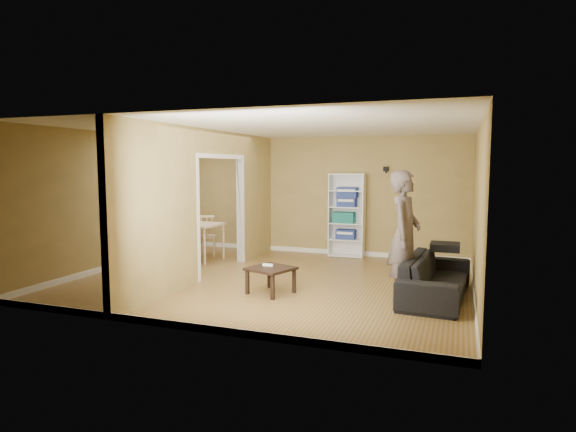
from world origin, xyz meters
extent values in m
plane|color=olive|center=(0.00, 0.00, 0.00)|extent=(6.50, 6.50, 0.00)
plane|color=white|center=(0.00, 0.00, 2.60)|extent=(6.50, 6.50, 0.00)
plane|color=#AA8D4E|center=(0.00, 2.75, 1.30)|extent=(6.50, 0.00, 6.50)
plane|color=#AA8D4E|center=(0.00, -2.75, 1.30)|extent=(6.50, 0.00, 6.50)
plane|color=#AA8D4E|center=(-3.25, 0.00, 1.30)|extent=(0.00, 5.50, 5.50)
plane|color=#AA8D4E|center=(3.25, 0.00, 1.30)|extent=(0.00, 5.50, 5.50)
cube|color=black|center=(1.50, 2.69, 1.90)|extent=(0.10, 0.10, 0.10)
imported|color=black|center=(2.70, -0.22, 0.41)|extent=(2.21, 1.08, 0.82)
imported|color=slate|center=(2.24, -0.39, 1.12)|extent=(0.88, 0.73, 2.23)
cube|color=white|center=(0.34, 2.56, 0.90)|extent=(0.02, 0.33, 1.81)
cube|color=white|center=(1.08, 2.56, 0.90)|extent=(0.02, 0.33, 1.81)
cube|color=white|center=(0.71, 2.71, 0.90)|extent=(0.76, 0.02, 1.81)
cube|color=white|center=(0.71, 2.56, 0.02)|extent=(0.72, 0.33, 0.02)
cube|color=white|center=(0.71, 2.56, 0.37)|extent=(0.72, 0.33, 0.02)
cube|color=white|center=(0.71, 2.56, 0.73)|extent=(0.72, 0.33, 0.02)
cube|color=white|center=(0.71, 2.56, 1.08)|extent=(0.72, 0.33, 0.02)
cube|color=white|center=(0.71, 2.56, 1.43)|extent=(0.72, 0.33, 0.02)
cube|color=white|center=(0.71, 2.56, 1.79)|extent=(0.72, 0.33, 0.02)
cube|color=navy|center=(0.69, 2.56, 0.49)|extent=(0.41, 0.27, 0.21)
cube|color=#227B7C|center=(0.64, 2.56, 0.85)|extent=(0.46, 0.30, 0.23)
cube|color=#150F55|center=(0.70, 2.56, 1.19)|extent=(0.40, 0.26, 0.20)
cube|color=#1D2647|center=(0.71, 2.56, 1.42)|extent=(0.43, 0.28, 0.22)
cube|color=black|center=(0.29, -0.83, 0.39)|extent=(0.61, 0.61, 0.04)
cube|color=black|center=(0.03, -1.09, 0.18)|extent=(0.05, 0.05, 0.37)
cube|color=black|center=(0.55, -1.09, 0.18)|extent=(0.05, 0.05, 0.37)
cube|color=black|center=(0.03, -0.58, 0.18)|extent=(0.05, 0.05, 0.37)
cube|color=black|center=(0.55, -0.58, 0.18)|extent=(0.05, 0.05, 0.37)
cube|color=white|center=(0.21, -0.75, 0.43)|extent=(0.17, 0.04, 0.03)
cube|color=beige|center=(-2.29, 1.10, 0.75)|extent=(1.24, 0.83, 0.04)
cylinder|color=beige|center=(-2.85, 0.74, 0.37)|extent=(0.05, 0.05, 0.73)
cylinder|color=beige|center=(-1.72, 0.74, 0.37)|extent=(0.05, 0.05, 0.73)
cylinder|color=beige|center=(-2.85, 1.46, 0.37)|extent=(0.05, 0.05, 0.73)
cylinder|color=beige|center=(-1.72, 1.46, 0.37)|extent=(0.05, 0.05, 0.73)
camera|label=1|loc=(3.00, -7.59, 1.96)|focal=30.00mm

